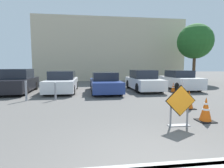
{
  "coord_description": "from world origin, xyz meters",
  "views": [
    {
      "loc": [
        -1.17,
        -2.62,
        1.77
      ],
      "look_at": [
        0.35,
        9.14,
        0.59
      ],
      "focal_mm": 28.0,
      "sensor_mm": 36.0,
      "label": 1
    }
  ],
  "objects_px": {
    "traffic_cone_nearest": "(206,110)",
    "traffic_cone_third": "(183,94)",
    "parked_car_third": "(105,83)",
    "parked_car_fifth": "(179,80)",
    "traffic_cone_fourth": "(179,91)",
    "parked_car_nearest": "(18,82)",
    "traffic_cone_fifth": "(173,87)",
    "parked_car_fourth": "(143,81)",
    "traffic_cone_second": "(189,100)",
    "bollard_nearest": "(55,91)",
    "parked_car_second": "(62,82)",
    "bollard_second": "(26,90)",
    "road_closed_sign": "(180,105)"
  },
  "relations": [
    {
      "from": "traffic_cone_second",
      "to": "bollard_nearest",
      "type": "distance_m",
      "value": 6.53
    },
    {
      "from": "traffic_cone_nearest",
      "to": "traffic_cone_second",
      "type": "relative_size",
      "value": 1.0
    },
    {
      "from": "parked_car_fifth",
      "to": "bollard_second",
      "type": "distance_m",
      "value": 10.78
    },
    {
      "from": "parked_car_fifth",
      "to": "traffic_cone_second",
      "type": "bearing_deg",
      "value": 64.36
    },
    {
      "from": "parked_car_third",
      "to": "parked_car_fifth",
      "type": "xyz_separation_m",
      "value": [
        5.92,
        0.72,
        0.05
      ]
    },
    {
      "from": "traffic_cone_fifth",
      "to": "parked_car_fifth",
      "type": "relative_size",
      "value": 0.16
    },
    {
      "from": "traffic_cone_third",
      "to": "traffic_cone_fourth",
      "type": "distance_m",
      "value": 1.67
    },
    {
      "from": "traffic_cone_third",
      "to": "traffic_cone_fifth",
      "type": "height_order",
      "value": "traffic_cone_third"
    },
    {
      "from": "traffic_cone_nearest",
      "to": "traffic_cone_second",
      "type": "height_order",
      "value": "same"
    },
    {
      "from": "parked_car_fourth",
      "to": "parked_car_fifth",
      "type": "distance_m",
      "value": 2.96
    },
    {
      "from": "traffic_cone_nearest",
      "to": "traffic_cone_fifth",
      "type": "relative_size",
      "value": 1.2
    },
    {
      "from": "traffic_cone_fourth",
      "to": "parked_car_nearest",
      "type": "height_order",
      "value": "parked_car_nearest"
    },
    {
      "from": "traffic_cone_nearest",
      "to": "road_closed_sign",
      "type": "bearing_deg",
      "value": -162.78
    },
    {
      "from": "road_closed_sign",
      "to": "bollard_nearest",
      "type": "relative_size",
      "value": 1.33
    },
    {
      "from": "parked_car_fourth",
      "to": "bollard_second",
      "type": "height_order",
      "value": "parked_car_fourth"
    },
    {
      "from": "parked_car_nearest",
      "to": "parked_car_fifth",
      "type": "bearing_deg",
      "value": 176.89
    },
    {
      "from": "bollard_nearest",
      "to": "bollard_second",
      "type": "xyz_separation_m",
      "value": [
        -1.48,
        0.0,
        0.06
      ]
    },
    {
      "from": "traffic_cone_nearest",
      "to": "traffic_cone_third",
      "type": "xyz_separation_m",
      "value": [
        0.98,
        3.15,
        -0.02
      ]
    },
    {
      "from": "traffic_cone_fourth",
      "to": "parked_car_fourth",
      "type": "height_order",
      "value": "parked_car_fourth"
    },
    {
      "from": "traffic_cone_nearest",
      "to": "parked_car_second",
      "type": "distance_m",
      "value": 9.43
    },
    {
      "from": "parked_car_nearest",
      "to": "parked_car_third",
      "type": "height_order",
      "value": "parked_car_nearest"
    },
    {
      "from": "road_closed_sign",
      "to": "traffic_cone_fifth",
      "type": "relative_size",
      "value": 1.89
    },
    {
      "from": "traffic_cone_third",
      "to": "parked_car_third",
      "type": "relative_size",
      "value": 0.16
    },
    {
      "from": "parked_car_fourth",
      "to": "traffic_cone_third",
      "type": "bearing_deg",
      "value": 98.04
    },
    {
      "from": "traffic_cone_nearest",
      "to": "parked_car_third",
      "type": "xyz_separation_m",
      "value": [
        -2.67,
        7.0,
        0.26
      ]
    },
    {
      "from": "bollard_second",
      "to": "parked_car_nearest",
      "type": "bearing_deg",
      "value": 116.57
    },
    {
      "from": "traffic_cone_nearest",
      "to": "bollard_nearest",
      "type": "relative_size",
      "value": 0.85
    },
    {
      "from": "traffic_cone_second",
      "to": "parked_car_nearest",
      "type": "relative_size",
      "value": 0.17
    },
    {
      "from": "parked_car_fifth",
      "to": "bollard_second",
      "type": "relative_size",
      "value": 3.93
    },
    {
      "from": "traffic_cone_nearest",
      "to": "traffic_cone_fourth",
      "type": "height_order",
      "value": "traffic_cone_nearest"
    },
    {
      "from": "traffic_cone_third",
      "to": "traffic_cone_fifth",
      "type": "xyz_separation_m",
      "value": [
        1.12,
        3.24,
        -0.04
      ]
    },
    {
      "from": "traffic_cone_nearest",
      "to": "traffic_cone_third",
      "type": "height_order",
      "value": "traffic_cone_nearest"
    },
    {
      "from": "traffic_cone_fourth",
      "to": "traffic_cone_fifth",
      "type": "distance_m",
      "value": 1.76
    },
    {
      "from": "traffic_cone_fourth",
      "to": "bollard_second",
      "type": "height_order",
      "value": "bollard_second"
    },
    {
      "from": "parked_car_fourth",
      "to": "bollard_second",
      "type": "relative_size",
      "value": 4.27
    },
    {
      "from": "parked_car_third",
      "to": "parked_car_fifth",
      "type": "distance_m",
      "value": 5.97
    },
    {
      "from": "parked_car_third",
      "to": "bollard_nearest",
      "type": "height_order",
      "value": "parked_car_third"
    },
    {
      "from": "road_closed_sign",
      "to": "bollard_nearest",
      "type": "bearing_deg",
      "value": 133.37
    },
    {
      "from": "traffic_cone_fourth",
      "to": "traffic_cone_fifth",
      "type": "height_order",
      "value": "traffic_cone_fifth"
    },
    {
      "from": "parked_car_second",
      "to": "bollard_second",
      "type": "distance_m",
      "value": 3.47
    },
    {
      "from": "parked_car_nearest",
      "to": "parked_car_second",
      "type": "bearing_deg",
      "value": 176.11
    },
    {
      "from": "traffic_cone_third",
      "to": "parked_car_fifth",
      "type": "relative_size",
      "value": 0.18
    },
    {
      "from": "traffic_cone_fifth",
      "to": "parked_car_fourth",
      "type": "xyz_separation_m",
      "value": [
        -1.8,
        1.2,
        0.38
      ]
    },
    {
      "from": "parked_car_nearest",
      "to": "parked_car_fifth",
      "type": "distance_m",
      "value": 11.85
    },
    {
      "from": "parked_car_nearest",
      "to": "bollard_second",
      "type": "distance_m",
      "value": 3.58
    },
    {
      "from": "parked_car_nearest",
      "to": "road_closed_sign",
      "type": "bearing_deg",
      "value": 129.77
    },
    {
      "from": "parked_car_fourth",
      "to": "bollard_nearest",
      "type": "distance_m",
      "value": 6.64
    },
    {
      "from": "parked_car_nearest",
      "to": "bollard_nearest",
      "type": "relative_size",
      "value": 4.95
    },
    {
      "from": "traffic_cone_second",
      "to": "parked_car_fifth",
      "type": "relative_size",
      "value": 0.19
    },
    {
      "from": "parked_car_nearest",
      "to": "traffic_cone_fourth",
      "type": "bearing_deg",
      "value": 160.45
    }
  ]
}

